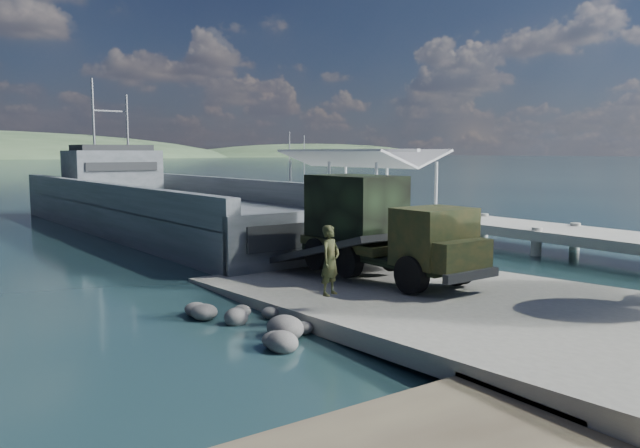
{
  "coord_description": "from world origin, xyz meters",
  "views": [
    {
      "loc": [
        -14.48,
        -14.69,
        5.04
      ],
      "look_at": [
        -0.09,
        6.0,
        2.13
      ],
      "focal_mm": 35.0,
      "sensor_mm": 36.0,
      "label": 1
    }
  ],
  "objects": [
    {
      "name": "military_truck",
      "position": [
        0.21,
        2.63,
        2.32
      ],
      "size": [
        2.77,
        7.97,
        3.66
      ],
      "rotation": [
        0.0,
        0.0,
        0.02
      ],
      "color": "black",
      "rests_on": "boat_ramp"
    },
    {
      "name": "shoreline_rocks",
      "position": [
        -6.2,
        0.5,
        0.0
      ],
      "size": [
        3.2,
        5.6,
        0.9
      ],
      "primitive_type": null,
      "color": "#555553",
      "rests_on": "ground"
    },
    {
      "name": "landing_craft",
      "position": [
        0.6,
        23.7,
        0.94
      ],
      "size": [
        11.24,
        39.15,
        11.52
      ],
      "rotation": [
        0.0,
        0.0,
        0.04
      ],
      "color": "#424B4E",
      "rests_on": "ground"
    },
    {
      "name": "sailboat_near",
      "position": [
        17.2,
        33.31,
        0.36
      ],
      "size": [
        2.05,
        5.67,
        6.77
      ],
      "rotation": [
        0.0,
        0.0,
        -0.08
      ],
      "color": "silver",
      "rests_on": "ground"
    },
    {
      "name": "pier",
      "position": [
        13.0,
        18.77,
        1.6
      ],
      "size": [
        6.4,
        44.0,
        6.1
      ],
      "color": "#A09F96",
      "rests_on": "ground"
    },
    {
      "name": "ground",
      "position": [
        0.0,
        0.0,
        0.0
      ],
      "size": [
        1400.0,
        1400.0,
        0.0
      ],
      "primitive_type": "plane",
      "color": "#19333D",
      "rests_on": "ground"
    },
    {
      "name": "soldier",
      "position": [
        -4.06,
        -0.22,
        1.52
      ],
      "size": [
        0.87,
        0.73,
        2.05
      ],
      "primitive_type": "imported",
      "rotation": [
        0.0,
        0.0,
        0.36
      ],
      "color": "black",
      "rests_on": "boat_ramp"
    },
    {
      "name": "boat_ramp",
      "position": [
        0.0,
        -1.0,
        0.25
      ],
      "size": [
        10.0,
        18.0,
        0.5
      ],
      "primitive_type": "cube",
      "color": "gray",
      "rests_on": "ground"
    },
    {
      "name": "sailboat_far",
      "position": [
        16.37,
        34.59,
        0.38
      ],
      "size": [
        3.56,
        6.05,
        7.1
      ],
      "rotation": [
        0.0,
        0.0,
        -0.34
      ],
      "color": "silver",
      "rests_on": "ground"
    }
  ]
}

